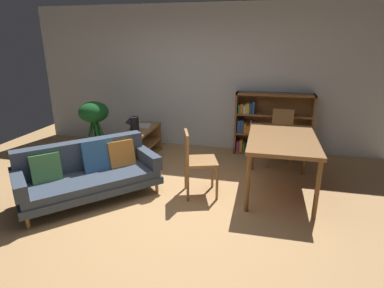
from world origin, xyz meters
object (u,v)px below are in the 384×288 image
dining_chair_far (196,159)px  bookshelf (267,125)px  media_console (142,143)px  desk_speaker (135,124)px  potted_floor_plant (94,120)px  fabric_couch (89,171)px  open_laptop (140,125)px  dining_table (282,142)px  dining_chair_near (281,135)px

dining_chair_far → bookshelf: size_ratio=0.65×
media_console → desk_speaker: (-0.03, -0.21, 0.41)m
potted_floor_plant → desk_speaker: bearing=-11.6°
potted_floor_plant → fabric_couch: bearing=-63.6°
media_console → desk_speaker: bearing=-97.6°
media_console → bookshelf: 2.35m
media_console → potted_floor_plant: (-0.89, -0.03, 0.40)m
open_laptop → dining_table: 2.67m
media_console → dining_chair_near: bearing=6.8°
fabric_couch → dining_table: bearing=16.9°
dining_chair_far → bookshelf: bookshelf is taller
open_laptop → fabric_couch: bearing=-91.2°
desk_speaker → dining_chair_far: dining_chair_far is taller
open_laptop → bookshelf: (2.29, 0.61, -0.02)m
open_laptop → dining_chair_far: 1.92m
dining_chair_near → bookshelf: bearing=117.2°
desk_speaker → dining_table: desk_speaker is taller
media_console → potted_floor_plant: potted_floor_plant is taller
dining_chair_near → media_console: bearing=-173.2°
open_laptop → dining_chair_near: size_ratio=0.52×
potted_floor_plant → dining_chair_far: bearing=-28.3°
fabric_couch → media_console: size_ratio=1.74×
fabric_couch → dining_chair_near: bearing=36.2°
fabric_couch → desk_speaker: 1.42m
dining_chair_near → desk_speaker: bearing=-168.6°
potted_floor_plant → dining_chair_far: 2.47m
dining_chair_far → dining_table: bearing=18.6°
fabric_couch → media_console: bearing=85.6°
dining_table → dining_chair_near: (0.05, 1.11, -0.21)m
open_laptop → desk_speaker: desk_speaker is taller
media_console → dining_table: (2.40, -0.82, 0.46)m
dining_chair_far → open_laptop: bearing=135.2°
open_laptop → desk_speaker: (0.06, -0.36, 0.10)m
fabric_couch → bookshelf: size_ratio=1.32×
fabric_couch → dining_table: (2.52, 0.77, 0.35)m
media_console → dining_chair_far: size_ratio=1.16×
dining_table → potted_floor_plant: bearing=166.5°
open_laptop → bookshelf: bearing=15.0°
media_console → dining_table: dining_table is taller
media_console → open_laptop: 0.36m
media_console → bookshelf: bearing=19.2°
media_console → open_laptop: bearing=118.9°
open_laptop → bookshelf: size_ratio=0.35×
dining_chair_near → fabric_couch: bearing=-143.8°
open_laptop → potted_floor_plant: potted_floor_plant is taller
dining_chair_near → dining_table: bearing=-92.6°
open_laptop → potted_floor_plant: bearing=-167.2°
open_laptop → dining_table: size_ratio=0.33×
bookshelf → potted_floor_plant: bearing=-165.6°
fabric_couch → bookshelf: 3.31m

